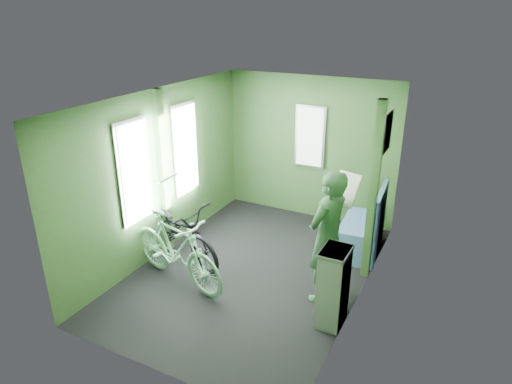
# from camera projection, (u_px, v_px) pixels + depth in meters

# --- Properties ---
(room) EXTENTS (4.00, 4.02, 2.31)m
(room) POSITION_uv_depth(u_px,v_px,m) (251.00, 168.00, 5.56)
(room) COLOR black
(room) RESTS_ON ground
(bicycle_black) EXTENTS (1.84, 1.26, 0.98)m
(bicycle_black) POSITION_uv_depth(u_px,v_px,m) (180.00, 257.00, 6.39)
(bicycle_black) COLOR black
(bicycle_black) RESTS_ON ground
(bicycle_mint) EXTENTS (1.68, 0.89, 0.99)m
(bicycle_mint) POSITION_uv_depth(u_px,v_px,m) (179.00, 282.00, 5.81)
(bicycle_mint) COLOR #8FD6AC
(bicycle_mint) RESTS_ON ground
(passenger) EXTENTS (0.56, 0.77, 1.62)m
(passenger) POSITION_uv_depth(u_px,v_px,m) (327.00, 237.00, 5.21)
(passenger) COLOR #284A2D
(passenger) RESTS_ON ground
(waste_box) EXTENTS (0.27, 0.38, 0.92)m
(waste_box) POSITION_uv_depth(u_px,v_px,m) (333.00, 287.00, 4.91)
(waste_box) COLOR slate
(waste_box) RESTS_ON ground
(bench_seat) EXTENTS (0.60, 0.98, 0.99)m
(bench_seat) POSITION_uv_depth(u_px,v_px,m) (363.00, 233.00, 6.43)
(bench_seat) COLOR #304767
(bench_seat) RESTS_ON ground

